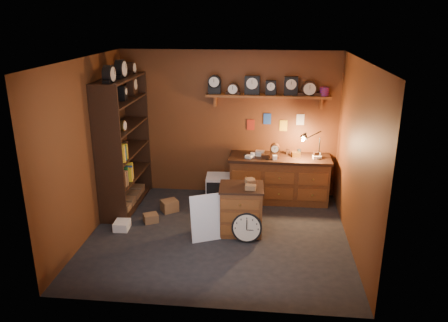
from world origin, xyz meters
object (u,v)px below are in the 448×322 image
(low_cabinet, at_px, (241,207))
(big_round_clock, at_px, (247,228))
(shelving_unit, at_px, (122,138))
(workbench, at_px, (279,176))

(low_cabinet, relative_size, big_round_clock, 1.86)
(shelving_unit, height_order, low_cabinet, shelving_unit)
(shelving_unit, bearing_deg, low_cabinet, -21.19)
(shelving_unit, distance_m, workbench, 2.90)
(low_cabinet, xyz_separation_m, big_round_clock, (0.11, -0.29, -0.19))
(workbench, xyz_separation_m, low_cabinet, (-0.61, -1.32, -0.05))
(workbench, bearing_deg, shelving_unit, -169.80)
(shelving_unit, bearing_deg, big_round_clock, -26.58)
(workbench, bearing_deg, low_cabinet, -114.72)
(big_round_clock, bearing_deg, shelving_unit, 153.42)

